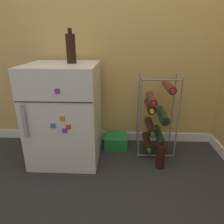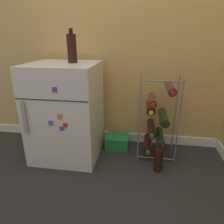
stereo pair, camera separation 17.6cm
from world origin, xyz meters
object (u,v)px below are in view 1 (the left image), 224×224
loose_bottle_floor (161,156)px  mini_fridge (65,113)px  fridge_top_bottle (71,48)px  soda_box (116,141)px  wine_rack (155,118)px

loose_bottle_floor → mini_fridge: bearing=169.2°
fridge_top_bottle → soda_box: bearing=21.5°
soda_box → loose_bottle_floor: 0.50m
mini_fridge → soda_box: bearing=21.0°
mini_fridge → fridge_top_bottle: fridge_top_bottle is taller
fridge_top_bottle → loose_bottle_floor: 1.14m
wine_rack → fridge_top_bottle: bearing=-175.2°
wine_rack → fridge_top_bottle: (-0.72, -0.06, 0.60)m
mini_fridge → wine_rack: 0.80m
wine_rack → mini_fridge: bearing=-173.7°
soda_box → mini_fridge: bearing=-159.0°
fridge_top_bottle → loose_bottle_floor: (0.74, -0.18, -0.85)m
fridge_top_bottle → loose_bottle_floor: size_ratio=1.04×
mini_fridge → fridge_top_bottle: 0.54m
wine_rack → soda_box: (-0.36, 0.08, -0.30)m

